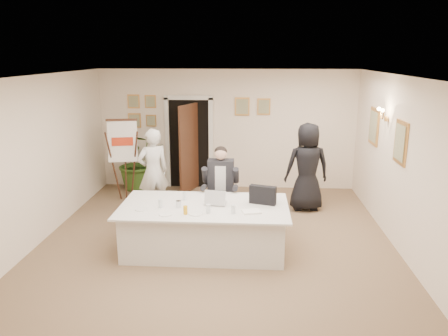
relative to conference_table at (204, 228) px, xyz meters
name	(u,v)px	position (x,y,z in m)	size (l,w,h in m)	color
floor	(215,248)	(0.16, 0.08, -0.39)	(7.00, 7.00, 0.00)	brown
ceiling	(214,77)	(0.16, 0.08, 2.41)	(6.00, 7.00, 0.02)	white
wall_back	(227,130)	(0.16, 3.58, 1.01)	(6.00, 0.10, 2.80)	white
wall_front	(178,275)	(0.16, -3.42, 1.01)	(6.00, 0.10, 2.80)	white
wall_left	(31,164)	(-2.84, 0.08, 1.01)	(0.10, 7.00, 2.80)	white
wall_right	(408,170)	(3.16, 0.08, 1.01)	(0.10, 7.00, 2.80)	white
doorway	(189,146)	(-0.72, 3.40, 0.65)	(1.14, 0.86, 2.20)	black
pictures_back_wall	(193,110)	(-0.64, 3.55, 1.46)	(3.40, 0.06, 0.80)	#C08941
pictures_right_wall	(386,134)	(3.13, 1.28, 1.36)	(0.06, 2.20, 0.80)	#C08941
wall_sconce	(383,114)	(3.06, 1.28, 1.71)	(0.20, 0.30, 0.24)	#BC893C
conference_table	(204,228)	(0.00, 0.00, 0.00)	(2.70, 1.44, 0.78)	silver
seated_man	(221,186)	(0.19, 1.11, 0.37)	(0.65, 0.70, 1.52)	black
flip_chart	(124,164)	(-2.00, 2.42, 0.43)	(0.64, 0.45, 1.77)	#342010
standing_man	(153,172)	(-1.20, 1.68, 0.47)	(0.63, 0.41, 1.73)	silver
standing_woman	(307,167)	(1.88, 2.08, 0.51)	(0.89, 0.58, 1.81)	black
potted_palm	(138,161)	(-1.93, 3.28, 0.28)	(1.21, 1.04, 1.34)	#33571D
laptop	(216,195)	(0.18, 0.11, 0.52)	(0.34, 0.36, 0.28)	#B7BABC
laptop_bag	(263,195)	(0.94, 0.14, 0.53)	(0.43, 0.12, 0.30)	black
paper_stack	(252,212)	(0.76, -0.27, 0.40)	(0.28, 0.20, 0.03)	white
plate_left	(142,209)	(-0.95, -0.26, 0.39)	(0.21, 0.21, 0.01)	white
plate_mid	(166,214)	(-0.54, -0.45, 0.39)	(0.21, 0.21, 0.01)	white
plate_near	(196,214)	(-0.08, -0.39, 0.39)	(0.22, 0.22, 0.01)	white
glass_a	(160,204)	(-0.67, -0.15, 0.45)	(0.07, 0.07, 0.14)	silver
glass_b	(208,209)	(0.10, -0.34, 0.45)	(0.07, 0.07, 0.14)	silver
glass_c	(233,209)	(0.48, -0.34, 0.45)	(0.06, 0.06, 0.14)	silver
glass_d	(185,196)	(-0.35, 0.25, 0.45)	(0.06, 0.06, 0.14)	silver
oj_glass	(185,210)	(-0.24, -0.41, 0.45)	(0.06, 0.06, 0.13)	orange
steel_jug	(179,204)	(-0.39, -0.12, 0.44)	(0.08, 0.08, 0.11)	silver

